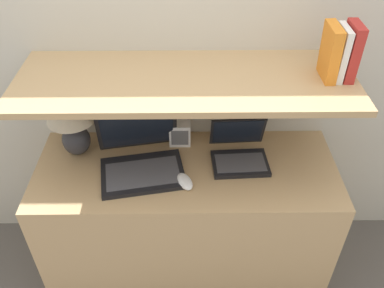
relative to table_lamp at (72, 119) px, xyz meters
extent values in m
cube|color=beige|center=(0.52, 0.22, 0.24)|extent=(6.00, 0.05, 2.40)
cube|color=tan|center=(0.52, -0.12, -0.58)|extent=(1.40, 0.55, 0.76)
cube|color=beige|center=(0.52, 0.18, -0.37)|extent=(1.40, 0.04, 1.17)
cube|color=tan|center=(0.52, -0.05, 0.22)|extent=(1.40, 0.50, 0.03)
ellipsoid|color=#2D2D33|center=(0.00, 0.00, -0.12)|extent=(0.13, 0.13, 0.15)
cylinder|color=tan|center=(0.00, 0.00, -0.02)|extent=(0.02, 0.02, 0.04)
cone|color=beige|center=(0.00, 0.00, 0.06)|extent=(0.22, 0.22, 0.12)
cube|color=black|center=(0.32, -0.16, -0.19)|extent=(0.41, 0.32, 0.02)
cube|color=#47474C|center=(0.32, -0.17, -0.18)|extent=(0.35, 0.23, 0.00)
cube|color=black|center=(0.29, 0.00, -0.05)|extent=(0.38, 0.14, 0.26)
cube|color=black|center=(0.29, -0.01, -0.05)|extent=(0.34, 0.12, 0.23)
cube|color=black|center=(0.77, -0.10, -0.19)|extent=(0.27, 0.20, 0.02)
cube|color=#47474C|center=(0.77, -0.11, -0.18)|extent=(0.23, 0.14, 0.00)
cube|color=black|center=(0.76, 0.02, -0.09)|extent=(0.26, 0.07, 0.17)
cube|color=black|center=(0.76, 0.01, -0.09)|extent=(0.24, 0.06, 0.15)
ellipsoid|color=white|center=(0.51, -0.23, -0.18)|extent=(0.10, 0.13, 0.04)
cube|color=white|center=(0.49, 0.07, -0.14)|extent=(0.10, 0.08, 0.12)
cube|color=#59595B|center=(0.49, 0.03, -0.14)|extent=(0.08, 0.00, 0.08)
cube|color=#A82823|center=(1.17, -0.05, 0.35)|extent=(0.04, 0.12, 0.23)
cube|color=silver|center=(1.13, -0.05, 0.35)|extent=(0.03, 0.13, 0.21)
cube|color=orange|center=(1.09, -0.05, 0.35)|extent=(0.05, 0.14, 0.22)
camera|label=1|loc=(0.53, -1.51, 1.08)|focal=38.00mm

